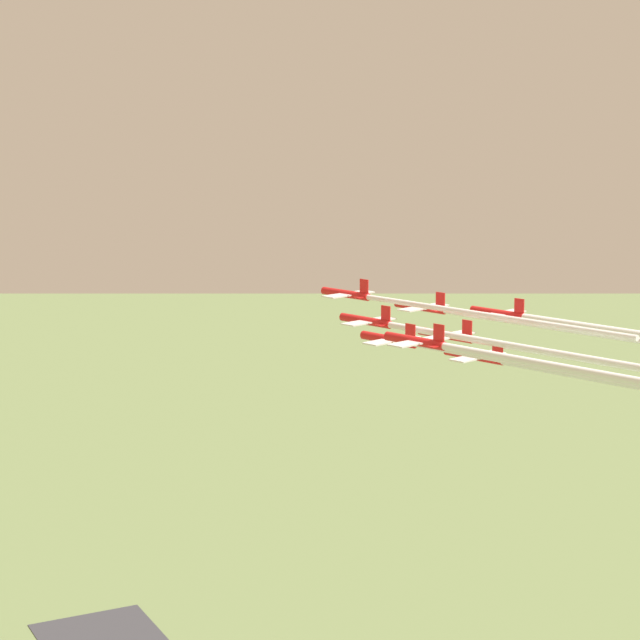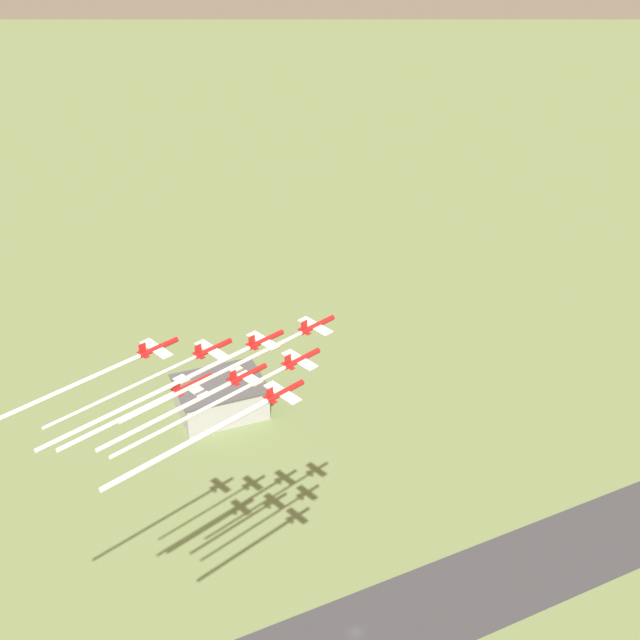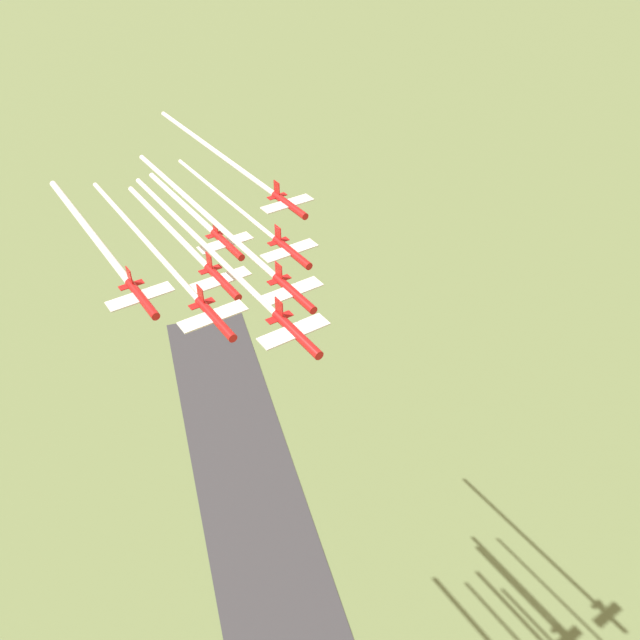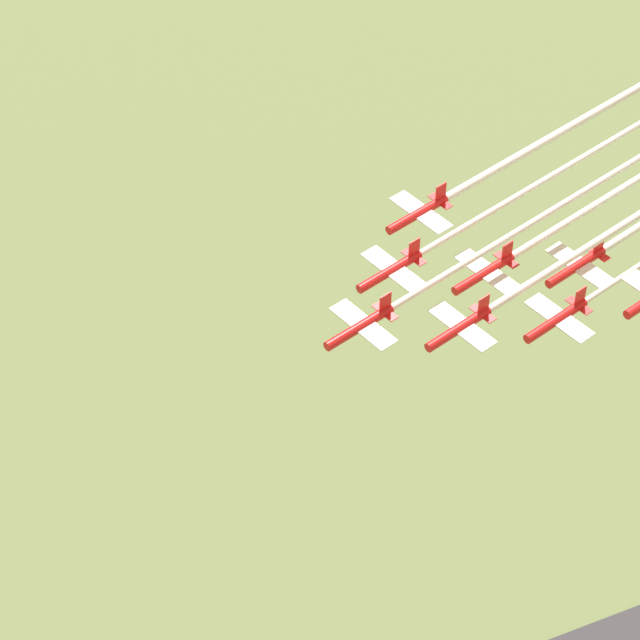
{
  "view_description": "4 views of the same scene",
  "coord_description": "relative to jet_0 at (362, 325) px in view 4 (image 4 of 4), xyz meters",
  "views": [
    {
      "loc": [
        -199.08,
        75.83,
        149.09
      ],
      "look_at": [
        -15.22,
        1.31,
        114.85
      ],
      "focal_mm": 70.0,
      "sensor_mm": 36.0,
      "label": 1
    },
    {
      "loc": [
        -79.52,
        -170.82,
        228.77
      ],
      "look_at": [
        -11.94,
        0.07,
        117.5
      ],
      "focal_mm": 50.0,
      "sensor_mm": 36.0,
      "label": 2
    },
    {
      "loc": [
        46.87,
        -13.99,
        168.46
      ],
      "look_at": [
        -17.24,
        0.08,
        117.96
      ],
      "focal_mm": 35.0,
      "sensor_mm": 36.0,
      "label": 3
    },
    {
      "loc": [
        31.77,
        118.05,
        246.64
      ],
      "look_at": [
        -10.64,
        -8.25,
        116.74
      ],
      "focal_mm": 85.0,
      "sensor_mm": 36.0,
      "label": 4
    }
  ],
  "objects": [
    {
      "name": "jet_0",
      "position": [
        0.0,
        0.0,
        0.0
      ],
      "size": [
        10.19,
        9.93,
        3.46
      ],
      "rotation": [
        0.0,
        0.0,
        5.09
      ],
      "color": "red"
    },
    {
      "name": "jet_1",
      "position": [
        -12.31,
        1.88,
        -2.38
      ],
      "size": [
        10.19,
        9.93,
        3.46
      ],
      "rotation": [
        0.0,
        0.0,
        5.09
      ],
      "color": "red"
    },
    {
      "name": "jet_2",
      "position": [
        -7.63,
        -9.84,
        -1.63
      ],
      "size": [
        10.19,
        9.93,
        3.46
      ],
      "rotation": [
        0.0,
        0.0,
        5.09
      ],
      "color": "red"
    },
    {
      "name": "jet_3",
      "position": [
        -24.61,
        3.77,
        -3.03
      ],
      "size": [
        10.19,
        9.93,
        3.46
      ],
      "rotation": [
        0.0,
        0.0,
        5.09
      ],
      "color": "red"
    },
    {
      "name": "jet_4",
      "position": [
        -19.93,
        -7.96,
        -3.99
      ],
      "size": [
        10.19,
        9.93,
        3.46
      ],
      "rotation": [
        0.0,
        0.0,
        5.09
      ],
      "color": "red"
    },
    {
      "name": "jet_5",
      "position": [
        -15.25,
        -19.68,
        -2.11
      ],
      "size": [
        10.19,
        9.93,
        3.46
      ],
      "rotation": [
        0.0,
        0.0,
        5.09
      ],
      "color": "red"
    },
    {
      "name": "jet_7",
      "position": [
        -32.24,
        -6.07,
        -4.76
      ],
      "size": [
        10.19,
        9.93,
        3.46
      ],
      "rotation": [
        0.0,
        0.0,
        5.09
      ],
      "color": "red"
    },
    {
      "name": "smoke_trail_0",
      "position": [
        -27.39,
        -10.94,
        -0.05
      ],
      "size": [
        46.32,
        19.16,
        0.86
      ],
      "rotation": [
        0.0,
        0.0,
        5.09
      ],
      "color": "white"
    },
    {
      "name": "smoke_trail_1",
      "position": [
        -41.9,
        -9.93,
        -2.43
      ],
      "size": [
        50.78,
        21.04,
        0.98
      ],
      "rotation": [
        0.0,
        0.0,
        5.09
      ],
      "color": "white"
    },
    {
      "name": "smoke_trail_2",
      "position": [
        -32.98,
        -19.96,
        -1.68
      ],
      "size": [
        42.24,
        17.52,
        0.85
      ],
      "rotation": [
        0.0,
        0.0,
        5.09
      ],
      "color": "white"
    },
    {
      "name": "smoke_trail_4",
      "position": [
        -40.06,
        -15.99,
        -4.04
      ],
      "size": [
        31.85,
        13.49,
        0.99
      ],
      "rotation": [
        0.0,
        0.0,
        5.09
      ],
      "color": "white"
    },
    {
      "name": "smoke_trail_5",
      "position": [
        -38.4,
        -28.92,
        -2.16
      ],
      "size": [
        37.96,
        16.07,
        1.18
      ],
      "rotation": [
        0.0,
        0.0,
        5.09
      ],
      "color": "white"
    }
  ]
}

